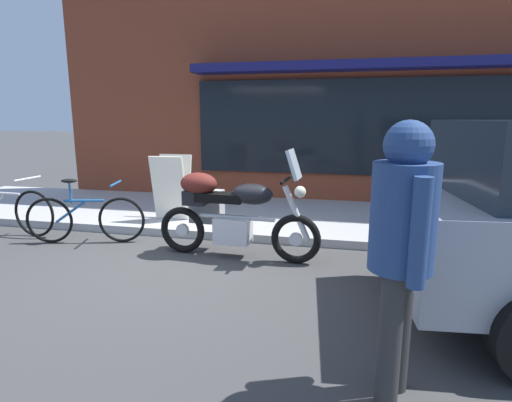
% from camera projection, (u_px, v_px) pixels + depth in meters
% --- Properties ---
extents(ground_plane, '(80.00, 80.00, 0.00)m').
position_uv_depth(ground_plane, '(169.00, 267.00, 4.90)').
color(ground_plane, '#3C3C3C').
extents(touring_motorcycle, '(2.11, 0.74, 1.38)m').
position_uv_depth(touring_motorcycle, '(227.00, 210.00, 5.17)').
color(touring_motorcycle, black).
rests_on(touring_motorcycle, ground_plane).
extents(parked_bicycle, '(1.61, 0.58, 0.92)m').
position_uv_depth(parked_bicycle, '(85.00, 218.00, 5.77)').
color(parked_bicycle, black).
rests_on(parked_bicycle, ground_plane).
extents(pedestrian_walking, '(0.46, 0.55, 1.73)m').
position_uv_depth(pedestrian_walking, '(402.00, 232.00, 2.42)').
color(pedestrian_walking, '#2F2F2F').
rests_on(pedestrian_walking, ground_plane).
extents(sandwich_board_sign, '(0.55, 0.43, 1.03)m').
position_uv_depth(sandwich_board_sign, '(172.00, 187.00, 6.62)').
color(sandwich_board_sign, silver).
rests_on(sandwich_board_sign, sidewalk_curb).
extents(second_bicycle_by_cafe, '(1.72, 0.48, 0.94)m').
position_uv_depth(second_bicycle_by_cafe, '(6.00, 210.00, 6.19)').
color(second_bicycle_by_cafe, black).
rests_on(second_bicycle_by_cafe, ground_plane).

